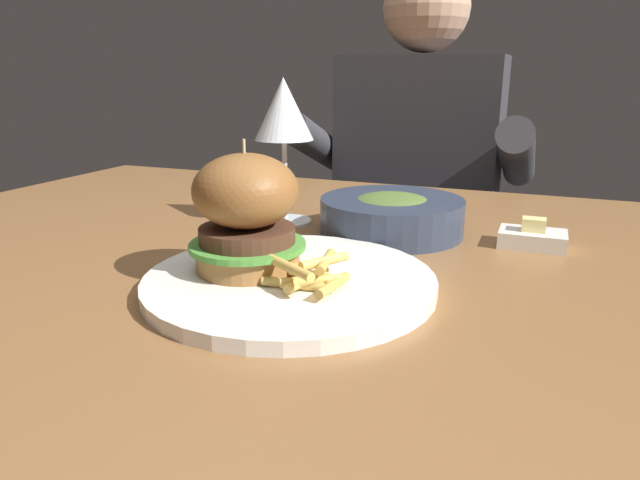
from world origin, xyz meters
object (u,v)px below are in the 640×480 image
Objects in this scene: burger_sandwich at (246,213)px; soup_bowl at (395,215)px; main_plate at (290,282)px; butter_dish at (532,237)px; diner_person at (415,236)px; wine_glass at (284,114)px.

soup_bowl is at bearing 67.93° from burger_sandwich.
main_plate is 0.32m from butter_dish.
diner_person reaches higher than butter_dish.
wine_glass is at bearing -95.54° from diner_person.
diner_person is (-0.01, 0.84, -0.25)m from burger_sandwich.
wine_glass is 0.17× the size of diner_person.
soup_bowl is at bearing -0.08° from wine_glass.
wine_glass is 0.20m from soup_bowl.
diner_person reaches higher than main_plate.
diner_person is at bearing 90.39° from burger_sandwich.
burger_sandwich is 0.65× the size of wine_glass.
diner_person is (-0.05, 0.84, -0.18)m from main_plate.
burger_sandwich reaches higher than main_plate.
burger_sandwich is at bearing -74.16° from wine_glass.
burger_sandwich is 0.11× the size of diner_person.
burger_sandwich is at bearing -138.43° from butter_dish.
diner_person reaches higher than wine_glass.
diner_person is at bearing 114.07° from butter_dish.
wine_glass is 0.36m from butter_dish.
butter_dish is 0.17m from soup_bowl.
main_plate is at bearing -64.12° from wine_glass.
soup_bowl is (0.16, -0.00, -0.13)m from wine_glass.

